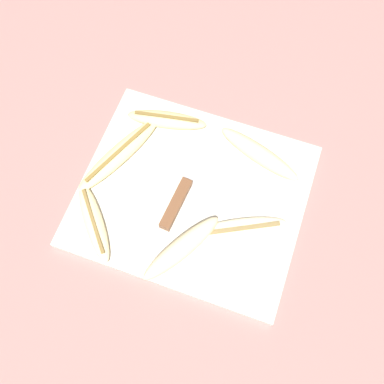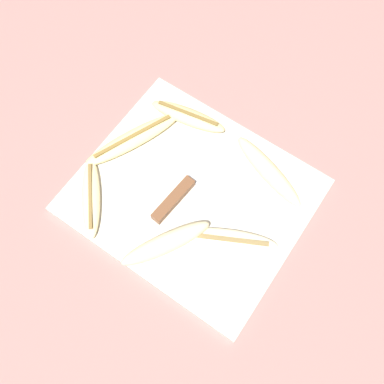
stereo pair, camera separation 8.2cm
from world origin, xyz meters
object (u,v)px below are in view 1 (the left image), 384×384
Objects in this scene: banana_golden_short at (119,154)px; banana_ripe_center at (94,222)px; knife at (180,195)px; banana_cream_curved at (182,248)px; banana_bright_far at (240,230)px; banana_soft_right at (259,154)px; banana_spotted_left at (167,120)px.

banana_golden_short is 1.43× the size of banana_ripe_center.
banana_cream_curved is (0.04, -0.09, 0.01)m from knife.
knife is 0.14m from banana_golden_short.
banana_golden_short reaches higher than banana_bright_far.
banana_soft_right is at bearing 71.29° from banana_cream_curved.
banana_bright_far reaches higher than knife.
knife is 1.25× the size of banana_bright_far.
banana_cream_curved reaches higher than banana_spotted_left.
banana_bright_far is 1.22× the size of banana_ripe_center.
knife is 1.24× the size of banana_soft_right.
banana_cream_curved is at bearing 2.00° from banana_ripe_center.
knife is 0.13m from banana_bright_far.
banana_golden_short is at bearing 168.87° from knife.
banana_golden_short is 0.14m from banana_ripe_center.
banana_bright_far is at bearing 16.25° from banana_ripe_center.
knife is 0.16m from banana_spotted_left.
banana_soft_right is (0.25, 0.09, 0.01)m from banana_golden_short.
banana_soft_right is at bearing 43.32° from banana_ripe_center.
banana_golden_short is at bearing 165.81° from banana_bright_far.
banana_spotted_left is (-0.12, 0.23, -0.01)m from banana_cream_curved.
banana_spotted_left is at bearing 59.85° from banana_golden_short.
banana_bright_far is 1.07× the size of banana_cream_curved.
banana_bright_far is 1.09× the size of banana_spotted_left.
knife is at bearing 167.71° from banana_bright_far.
banana_soft_right is at bearing -4.22° from banana_spotted_left.
banana_spotted_left is at bearing 175.78° from banana_soft_right.
banana_golden_short reaches higher than banana_ripe_center.
knife is at bearing 111.58° from banana_cream_curved.
banana_bright_far is at bearing -39.51° from banana_spotted_left.
banana_soft_right is at bearing 94.21° from banana_bright_far.
banana_spotted_left reaches higher than banana_bright_far.
banana_soft_right is (0.24, 0.22, 0.01)m from banana_ripe_center.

